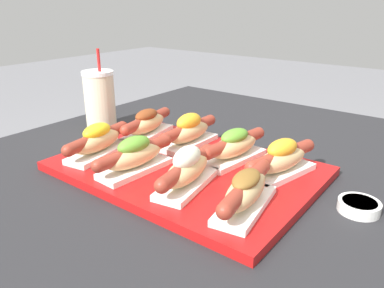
% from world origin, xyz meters
% --- Properties ---
extents(patio_table, '(1.01, 1.08, 0.71)m').
position_xyz_m(patio_table, '(0.00, 0.00, 0.35)').
color(patio_table, '#232326').
rests_on(patio_table, ground_plane).
extents(serving_tray, '(0.52, 0.37, 0.02)m').
position_xyz_m(serving_tray, '(0.02, -0.13, 0.72)').
color(serving_tray, '#B71414').
rests_on(serving_tray, patio_table).
extents(hot_dog_0, '(0.08, 0.20, 0.07)m').
position_xyz_m(hot_dog_0, '(-0.17, -0.21, 0.76)').
color(hot_dog_0, white).
rests_on(hot_dog_0, serving_tray).
extents(hot_dog_1, '(0.07, 0.20, 0.07)m').
position_xyz_m(hot_dog_1, '(-0.04, -0.22, 0.76)').
color(hot_dog_1, white).
rests_on(hot_dog_1, serving_tray).
extents(hot_dog_2, '(0.09, 0.20, 0.08)m').
position_xyz_m(hot_dog_2, '(0.08, -0.21, 0.76)').
color(hot_dog_2, white).
rests_on(hot_dog_2, serving_tray).
extents(hot_dog_3, '(0.08, 0.20, 0.06)m').
position_xyz_m(hot_dog_3, '(0.20, -0.21, 0.76)').
color(hot_dog_3, white).
rests_on(hot_dog_3, serving_tray).
extents(hot_dog_4, '(0.09, 0.20, 0.07)m').
position_xyz_m(hot_dog_4, '(-0.17, -0.05, 0.76)').
color(hot_dog_4, white).
rests_on(hot_dog_4, serving_tray).
extents(hot_dog_5, '(0.06, 0.20, 0.08)m').
position_xyz_m(hot_dog_5, '(-0.05, -0.04, 0.76)').
color(hot_dog_5, white).
rests_on(hot_dog_5, serving_tray).
extents(hot_dog_6, '(0.08, 0.20, 0.07)m').
position_xyz_m(hot_dog_6, '(0.09, -0.05, 0.76)').
color(hot_dog_6, white).
rests_on(hot_dog_6, serving_tray).
extents(hot_dog_7, '(0.09, 0.20, 0.07)m').
position_xyz_m(hot_dog_7, '(0.20, -0.06, 0.76)').
color(hot_dog_7, white).
rests_on(hot_dog_7, serving_tray).
extents(sauce_bowl, '(0.07, 0.07, 0.02)m').
position_xyz_m(sauce_bowl, '(0.35, -0.07, 0.72)').
color(sauce_bowl, silver).
rests_on(sauce_bowl, patio_table).
extents(drink_cup, '(0.09, 0.09, 0.22)m').
position_xyz_m(drink_cup, '(-0.36, -0.04, 0.79)').
color(drink_cup, beige).
rests_on(drink_cup, patio_table).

